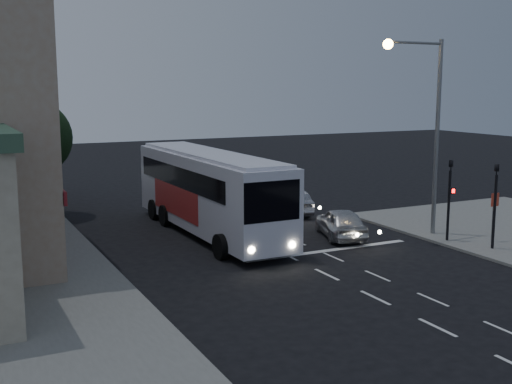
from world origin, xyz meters
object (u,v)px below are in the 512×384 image
car_suv (341,223)px  street_tree (34,134)px  traffic_signal_main (450,190)px  tour_bus (209,190)px  regulatory_sign (494,209)px  car_sedan_a (290,202)px  streetlight (427,115)px  traffic_signal_side (495,196)px  car_sedan_b (247,187)px

car_suv → street_tree: 16.89m
traffic_signal_main → car_suv: bearing=141.3°
tour_bus → regulatory_sign: size_ratio=5.86×
car_sedan_a → street_tree: (-12.74, 5.19, 3.83)m
traffic_signal_main → regulatory_sign: size_ratio=1.86×
tour_bus → traffic_signal_main: size_ratio=3.14×
car_suv → streetlight: bearing=173.5°
car_sedan_a → traffic_signal_side: traffic_signal_side is taller
regulatory_sign → street_tree: (-17.51, 15.26, 2.90)m
traffic_signal_side → regulatory_sign: size_ratio=1.86×
traffic_signal_main → streetlight: streetlight is taller
regulatory_sign → street_tree: size_ratio=0.35×
car_sedan_a → tour_bus: bearing=34.4°
street_tree → streetlight: bearing=-39.5°
car_sedan_b → street_tree: street_tree is taller
traffic_signal_side → streetlight: streetlight is taller
tour_bus → traffic_signal_main: traffic_signal_main is taller
streetlight → street_tree: (-15.55, 12.82, -1.23)m
car_sedan_b → traffic_signal_main: size_ratio=1.21×
traffic_signal_side → car_suv: bearing=131.8°
car_suv → car_sedan_b: car_sedan_b is taller
traffic_signal_side → regulatory_sign: (1.00, 0.96, -0.82)m
regulatory_sign → streetlight: (-1.96, 2.44, 4.14)m
car_suv → traffic_signal_main: 5.13m
tour_bus → traffic_signal_side: (9.67, -8.45, 0.29)m
regulatory_sign → traffic_signal_main: bearing=149.2°
streetlight → street_tree: size_ratio=1.45×
traffic_signal_side → streetlight: size_ratio=0.46×
tour_bus → car_suv: size_ratio=3.10×
street_tree → car_suv: bearing=-43.0°
car_suv → regulatory_sign: size_ratio=1.89×
tour_bus → car_sedan_b: bearing=53.4°
street_tree → traffic_signal_side: bearing=-44.5°
car_suv → car_sedan_b: size_ratio=0.84×
tour_bus → car_suv: 6.40m
tour_bus → regulatory_sign: bearing=-35.9°
car_suv → streetlight: streetlight is taller
tour_bus → streetlight: bearing=-31.0°
car_suv → traffic_signal_main: size_ratio=1.01×
streetlight → street_tree: 20.19m
regulatory_sign → streetlight: bearing=128.7°
tour_bus → street_tree: street_tree is taller
traffic_signal_main → regulatory_sign: (1.70, -1.01, -0.82)m
tour_bus → traffic_signal_main: (8.97, -6.47, 0.29)m
car_sedan_b → traffic_signal_side: bearing=121.8°
car_suv → traffic_signal_side: bearing=149.7°
tour_bus → car_sedan_b: (5.98, 8.31, -1.41)m
car_suv → street_tree: size_ratio=0.67×
street_tree → tour_bus: bearing=-48.7°
regulatory_sign → streetlight: 5.18m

